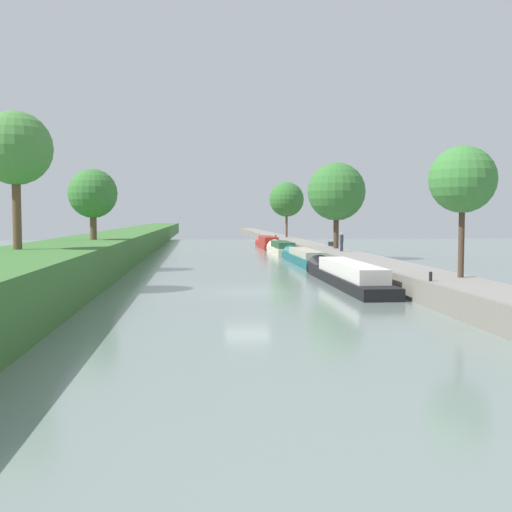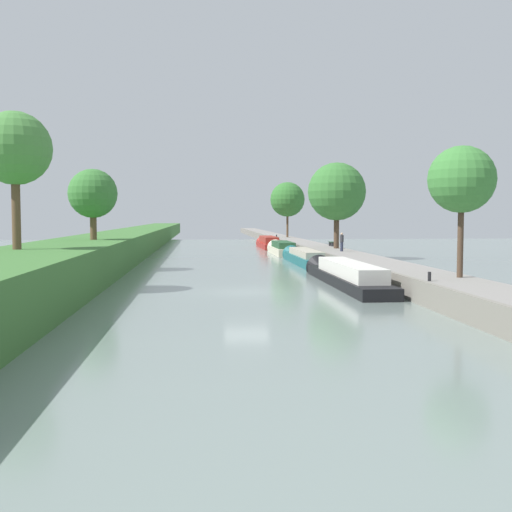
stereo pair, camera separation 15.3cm
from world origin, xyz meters
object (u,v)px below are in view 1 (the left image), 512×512
(narrowboat_black, at_px, (344,274))
(narrowboat_teal, at_px, (303,257))
(narrowboat_cream, at_px, (281,249))
(park_bench, at_px, (331,243))
(person_walking, at_px, (342,241))
(mooring_bollard_far, at_px, (276,236))
(mooring_bollard_near, at_px, (431,276))
(narrowboat_red, at_px, (267,243))

(narrowboat_black, xyz_separation_m, narrowboat_teal, (0.25, 17.30, -0.05))
(narrowboat_cream, distance_m, park_bench, 7.67)
(person_walking, relative_size, mooring_bollard_far, 3.69)
(mooring_bollard_far, xyz_separation_m, park_bench, (2.67, -25.84, 0.12))
(person_walking, bearing_deg, narrowboat_black, -102.31)
(person_walking, bearing_deg, narrowboat_cream, 102.21)
(narrowboat_cream, bearing_deg, narrowboat_teal, -89.59)
(narrowboat_black, relative_size, person_walking, 10.17)
(narrowboat_cream, xyz_separation_m, person_walking, (3.38, -15.64, 1.42))
(narrowboat_black, relative_size, narrowboat_teal, 1.13)
(narrowboat_teal, xyz_separation_m, mooring_bollard_far, (1.73, 34.22, 0.80))
(person_walking, bearing_deg, mooring_bollard_far, 92.51)
(narrowboat_black, distance_m, narrowboat_cream, 31.83)
(narrowboat_teal, xyz_separation_m, mooring_bollard_near, (1.73, -26.69, 0.80))
(person_walking, relative_size, mooring_bollard_near, 3.69)
(narrowboat_cream, height_order, person_walking, person_walking)
(narrowboat_black, bearing_deg, mooring_bollard_near, -78.07)
(narrowboat_red, xyz_separation_m, mooring_bollard_far, (1.95, 6.07, 0.72))
(narrowboat_black, relative_size, mooring_bollard_near, 37.51)
(narrowboat_cream, bearing_deg, narrowboat_red, 90.47)
(person_walking, bearing_deg, narrowboat_red, 96.81)
(person_walking, xyz_separation_m, mooring_bollard_near, (-1.55, -25.58, -0.65))
(narrowboat_cream, height_order, park_bench, park_bench)
(narrowboat_red, bearing_deg, narrowboat_teal, -89.56)
(narrowboat_teal, distance_m, narrowboat_red, 28.16)
(narrowboat_teal, distance_m, mooring_bollard_near, 26.76)
(narrowboat_red, height_order, mooring_bollard_far, mooring_bollard_far)
(narrowboat_red, height_order, person_walking, person_walking)
(narrowboat_red, bearing_deg, mooring_bollard_far, 72.20)
(narrowboat_black, distance_m, narrowboat_red, 45.46)
(narrowboat_cream, xyz_separation_m, mooring_bollard_far, (1.83, 19.69, 0.77))
(narrowboat_teal, height_order, mooring_bollard_far, mooring_bollard_far)
(narrowboat_black, distance_m, person_walking, 16.63)
(narrowboat_red, relative_size, person_walking, 8.22)
(narrowboat_red, bearing_deg, park_bench, -76.86)
(narrowboat_black, xyz_separation_m, park_bench, (4.65, 25.68, 0.88))
(person_walking, distance_m, mooring_bollard_near, 25.63)
(narrowboat_teal, bearing_deg, park_bench, 62.29)
(narrowboat_cream, distance_m, person_walking, 16.06)
(park_bench, bearing_deg, mooring_bollard_near, -94.35)
(narrowboat_teal, relative_size, mooring_bollard_far, 33.29)
(mooring_bollard_near, xyz_separation_m, mooring_bollard_far, (0.00, 60.91, 0.00))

